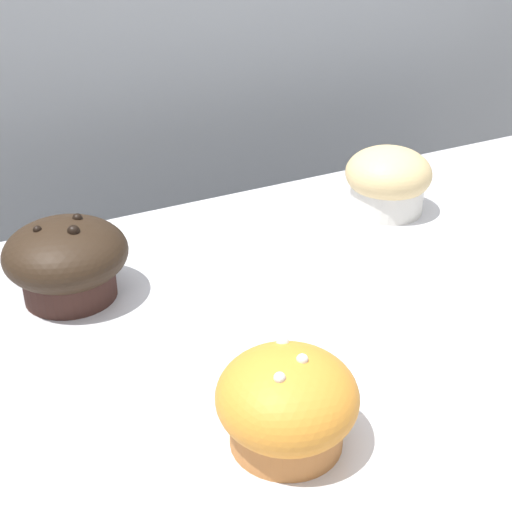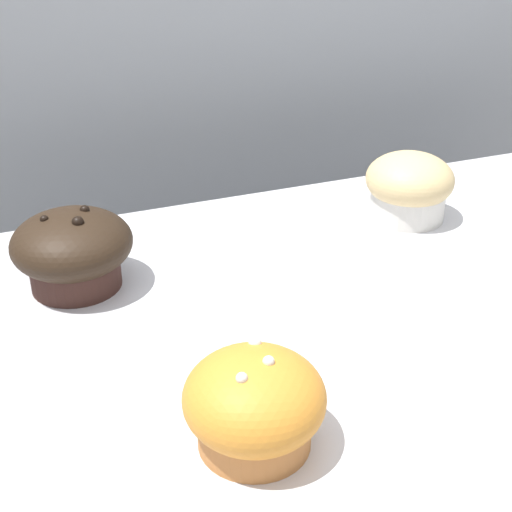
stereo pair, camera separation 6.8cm
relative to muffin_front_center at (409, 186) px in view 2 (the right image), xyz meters
name	(u,v)px [view 2 (the right image)]	position (x,y,z in m)	size (l,w,h in m)	color
wall_back	(232,150)	(-0.07, 0.42, -0.08)	(3.20, 0.10, 1.80)	#B2B7BC
muffin_front_center	(409,186)	(0.00, 0.00, 0.00)	(0.10, 0.10, 0.08)	silver
muffin_back_left	(254,404)	(-0.31, -0.29, -0.01)	(0.10, 0.10, 0.08)	#C57A3F
muffin_back_right	(73,250)	(-0.40, -0.02, 0.00)	(0.12, 0.12, 0.08)	#3D241E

